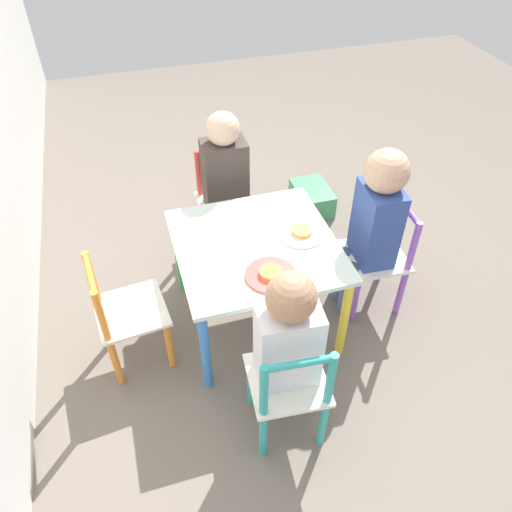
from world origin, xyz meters
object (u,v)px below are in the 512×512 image
plate_front (302,233)px  plate_left (271,274)px  storage_bin (312,199)px  chair_purple (378,258)px  child_left (287,340)px  chair_teal (289,388)px  chair_orange (126,315)px  kids_table (256,254)px  child_right (227,177)px  chair_red (225,203)px  child_front (374,219)px

plate_front → plate_left: same height
storage_bin → plate_left: bearing=148.8°
chair_purple → child_left: 0.75m
chair_teal → chair_orange: 0.69m
kids_table → plate_left: size_ratio=3.27×
kids_table → plate_front: bearing=-90.0°
child_right → storage_bin: 0.68m
chair_teal → chair_orange: bearing=-39.6°
child_right → plate_front: (-0.48, -0.19, 0.00)m
chair_red → storage_bin: (0.15, -0.53, -0.18)m
child_front → child_left: bearing=-45.6°
plate_front → child_front: bearing=-96.7°
child_left → plate_front: bearing=-110.8°
kids_table → chair_teal: 0.56m
plate_front → plate_left: bearing=135.0°
plate_front → plate_left: 0.27m
child_front → child_left: 0.69m
kids_table → chair_purple: size_ratio=1.21×
chair_purple → plate_left: size_ratio=2.69×
chair_purple → chair_orange: 1.08m
chair_teal → plate_left: bearing=-92.6°
kids_table → chair_orange: (-0.06, 0.54, -0.13)m
chair_red → plate_front: size_ratio=2.85×
child_right → storage_bin: bearing=21.9°
child_left → storage_bin: child_left is taller
chair_orange → plate_left: chair_orange is taller
chair_teal → plate_left: size_ratio=2.69×
chair_red → plate_left: (-0.73, 0.00, 0.19)m
plate_left → storage_bin: bearing=-31.2°
plate_front → child_left: bearing=154.3°
child_front → plate_front: bearing=-92.6°
chair_teal → child_right: 1.04m
kids_table → chair_red: 0.56m
kids_table → child_left: (-0.48, 0.04, 0.06)m
chair_red → storage_bin: chair_red is taller
kids_table → chair_purple: 0.56m
chair_purple → storage_bin: chair_purple is taller
chair_orange → child_right: size_ratio=0.68×
chair_teal → storage_bin: size_ratio=1.96×
chair_purple → child_left: size_ratio=0.70×
chair_purple → chair_teal: 0.77m
plate_front → storage_bin: bearing=-26.5°
kids_table → chair_orange: bearing=95.9°
child_left → child_right: bearing=-87.7°
kids_table → chair_orange: chair_orange is taller
child_front → child_right: child_front is taller
chair_orange → child_left: 0.68m
child_right → chair_orange: bearing=-134.9°
kids_table → chair_purple: chair_purple is taller
kids_table → child_left: child_left is taller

